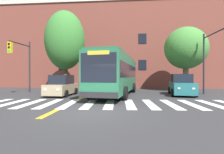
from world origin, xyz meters
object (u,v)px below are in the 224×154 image
at_px(city_bus, 116,74).
at_px(traffic_light_far_corner, 22,57).
at_px(car_teal_far_lane, 182,86).
at_px(traffic_light_near_corner, 213,50).
at_px(street_tree_curbside_small, 65,41).
at_px(street_tree_curbside_large, 186,48).
at_px(traffic_light_overhead, 114,62).
at_px(car_tan_near_lane, 62,86).

relative_size(city_bus, traffic_light_far_corner, 2.16).
xyz_separation_m(car_teal_far_lane, traffic_light_near_corner, (2.36, -0.72, 3.03)).
bearing_deg(traffic_light_far_corner, traffic_light_near_corner, -3.25).
bearing_deg(street_tree_curbside_small, car_teal_far_lane, -13.96).
xyz_separation_m(city_bus, street_tree_curbside_large, (7.48, 4.04, 2.87)).
height_order(city_bus, street_tree_curbside_large, street_tree_curbside_large).
height_order(city_bus, car_teal_far_lane, city_bus).
bearing_deg(car_teal_far_lane, street_tree_curbside_small, 166.04).
height_order(traffic_light_far_corner, street_tree_curbside_large, street_tree_curbside_large).
bearing_deg(car_teal_far_lane, traffic_light_far_corner, 178.94).
distance_m(traffic_light_far_corner, street_tree_curbside_large, 17.32).
xyz_separation_m(car_teal_far_lane, street_tree_curbside_small, (-11.85, 2.95, 4.85)).
bearing_deg(traffic_light_overhead, car_teal_far_lane, -16.09).
distance_m(car_teal_far_lane, traffic_light_near_corner, 3.91).
height_order(street_tree_curbside_large, street_tree_curbside_small, street_tree_curbside_small).
height_order(car_tan_near_lane, traffic_light_near_corner, traffic_light_near_corner).
bearing_deg(car_tan_near_lane, car_teal_far_lane, 6.74).
height_order(car_tan_near_lane, traffic_light_far_corner, traffic_light_far_corner).
height_order(city_bus, street_tree_curbside_small, street_tree_curbside_small).
bearing_deg(street_tree_curbside_small, car_tan_near_lane, -73.86).
height_order(city_bus, traffic_light_near_corner, traffic_light_near_corner).
xyz_separation_m(car_tan_near_lane, street_tree_curbside_small, (-1.22, 4.20, 4.88)).
bearing_deg(traffic_light_near_corner, street_tree_curbside_small, 165.55).
relative_size(car_tan_near_lane, traffic_light_near_corner, 0.69).
height_order(traffic_light_overhead, street_tree_curbside_large, street_tree_curbside_large).
relative_size(traffic_light_near_corner, street_tree_curbside_large, 0.80).
bearing_deg(street_tree_curbside_large, traffic_light_far_corner, -168.05).
distance_m(car_tan_near_lane, traffic_light_near_corner, 13.36).
bearing_deg(street_tree_curbside_small, traffic_light_far_corner, -142.23).
distance_m(city_bus, street_tree_curbside_large, 8.98).
relative_size(traffic_light_overhead, street_tree_curbside_small, 0.52).
height_order(car_teal_far_lane, street_tree_curbside_small, street_tree_curbside_small).
bearing_deg(city_bus, car_tan_near_lane, -167.28).
bearing_deg(street_tree_curbside_small, street_tree_curbside_large, 3.89).
distance_m(car_tan_near_lane, car_teal_far_lane, 10.71).
relative_size(traffic_light_far_corner, street_tree_curbside_small, 0.59).
xyz_separation_m(car_tan_near_lane, traffic_light_far_corner, (-4.65, 1.54, 2.73)).
bearing_deg(car_teal_far_lane, city_bus, -178.23).
xyz_separation_m(car_tan_near_lane, car_teal_far_lane, (10.63, 1.26, 0.03)).
xyz_separation_m(traffic_light_far_corner, street_tree_curbside_small, (3.43, 2.66, 2.15)).
height_order(car_tan_near_lane, street_tree_curbside_large, street_tree_curbside_large).
height_order(car_teal_far_lane, traffic_light_overhead, traffic_light_overhead).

